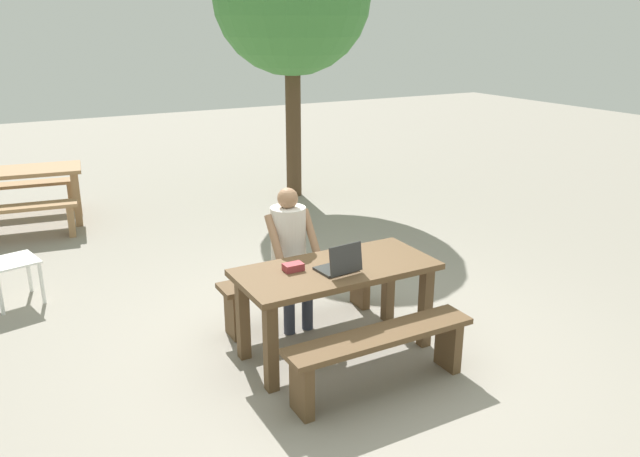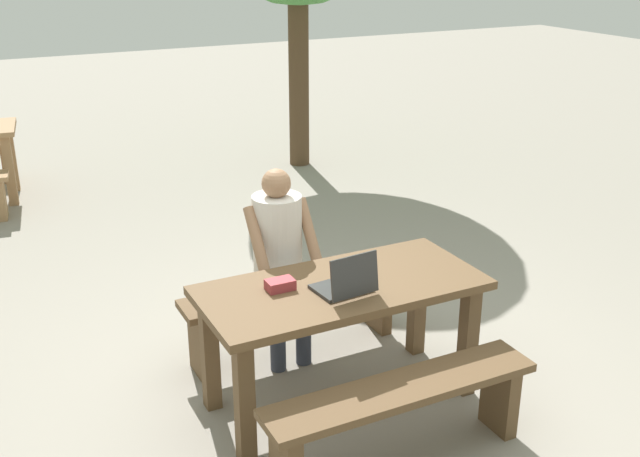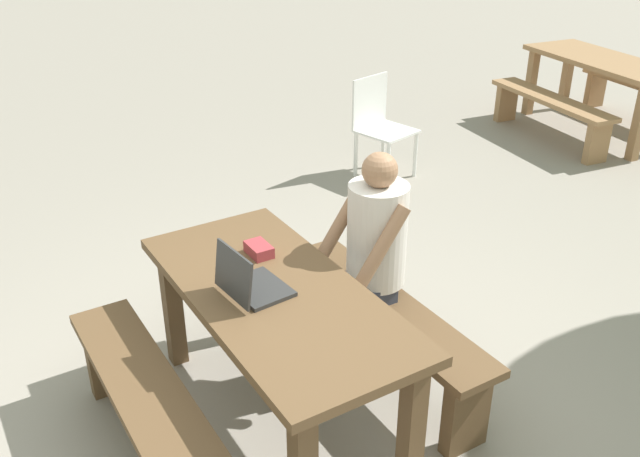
# 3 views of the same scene
# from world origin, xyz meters

# --- Properties ---
(ground_plane) EXTENTS (30.00, 30.00, 0.00)m
(ground_plane) POSITION_xyz_m (0.00, 0.00, 0.00)
(ground_plane) COLOR gray
(picnic_table_front) EXTENTS (1.62, 0.74, 0.76)m
(picnic_table_front) POSITION_xyz_m (0.00, 0.00, 0.63)
(picnic_table_front) COLOR brown
(picnic_table_front) RESTS_ON ground
(bench_near) EXTENTS (1.50, 0.30, 0.47)m
(bench_near) POSITION_xyz_m (0.00, -0.65, 0.34)
(bench_near) COLOR brown
(bench_near) RESTS_ON ground
(bench_far) EXTENTS (1.50, 0.30, 0.47)m
(bench_far) POSITION_xyz_m (0.00, 0.65, 0.34)
(bench_far) COLOR brown
(bench_far) RESTS_ON ground
(laptop) EXTENTS (0.32, 0.29, 0.25)m
(laptop) POSITION_xyz_m (-0.03, -0.12, 0.82)
(laptop) COLOR #2D2D2D
(laptop) RESTS_ON picnic_table_front
(small_pouch) EXTENTS (0.16, 0.10, 0.06)m
(small_pouch) POSITION_xyz_m (-0.34, 0.09, 0.79)
(small_pouch) COLOR #993338
(small_pouch) RESTS_ON picnic_table_front
(person_seated) EXTENTS (0.42, 0.41, 1.28)m
(person_seated) POSITION_xyz_m (-0.11, 0.62, 0.75)
(person_seated) COLOR #333847
(person_seated) RESTS_ON ground
(plastic_chair) EXTENTS (0.53, 0.53, 0.89)m
(plastic_chair) POSITION_xyz_m (-2.35, 2.31, 0.48)
(plastic_chair) COLOR white
(plastic_chair) RESTS_ON ground
(picnic_table_mid) EXTENTS (1.85, 0.94, 0.78)m
(picnic_table_mid) POSITION_xyz_m (-2.09, 4.97, 0.65)
(picnic_table_mid) COLOR #9E754C
(picnic_table_mid) RESTS_ON ground
(bench_mid_south) EXTENTS (1.62, 0.51, 0.45)m
(bench_mid_south) POSITION_xyz_m (-2.18, 4.33, 0.33)
(bench_mid_south) COLOR #9E754C
(bench_mid_south) RESTS_ON ground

